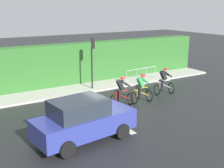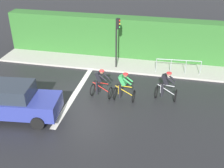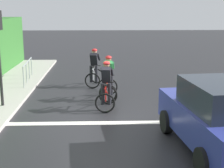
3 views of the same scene
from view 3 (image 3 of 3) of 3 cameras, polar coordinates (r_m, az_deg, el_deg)
The scene contains 7 objects.
ground_plane at distance 10.80m, azimuth -2.26°, elevation -5.61°, with size 80.00×80.00×0.00m, color black.
road_marking_stop_line at distance 10.24m, azimuth -2.27°, elevation -6.66°, with size 7.00×0.30×0.01m, color silver.
cyclist_lead at distance 14.77m, azimuth -3.04°, elevation 2.69°, with size 0.85×1.18×1.66m.
cyclist_second at distance 12.65m, azimuth -0.60°, elevation 0.94°, with size 0.75×1.12×1.66m.
cyclist_mid at distance 11.41m, azimuth -0.95°, elevation -0.40°, with size 0.81×1.16×1.66m.
car_navy at distance 8.47m, azimuth 17.55°, elevation -5.33°, with size 2.22×4.26×1.76m.
pedestrian_railing_kerbside at distance 15.75m, azimuth -14.22°, elevation 2.81°, with size 0.25×2.73×1.03m.
Camera 3 is at (0.07, -10.23, 3.47)m, focal length 53.51 mm.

